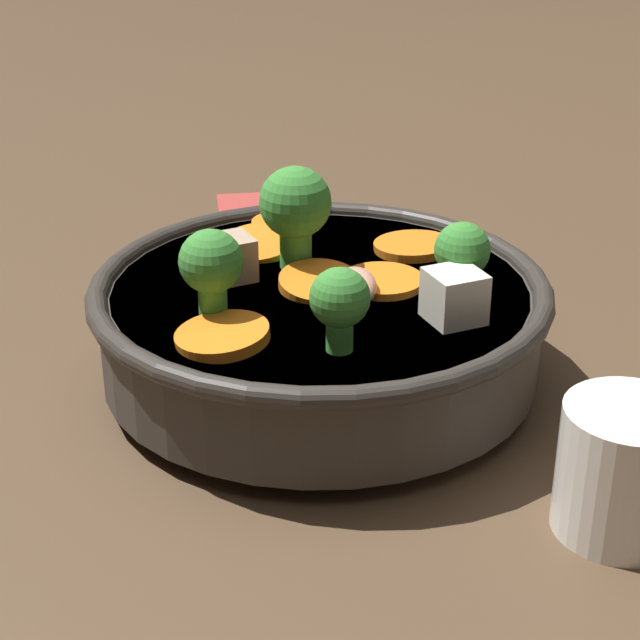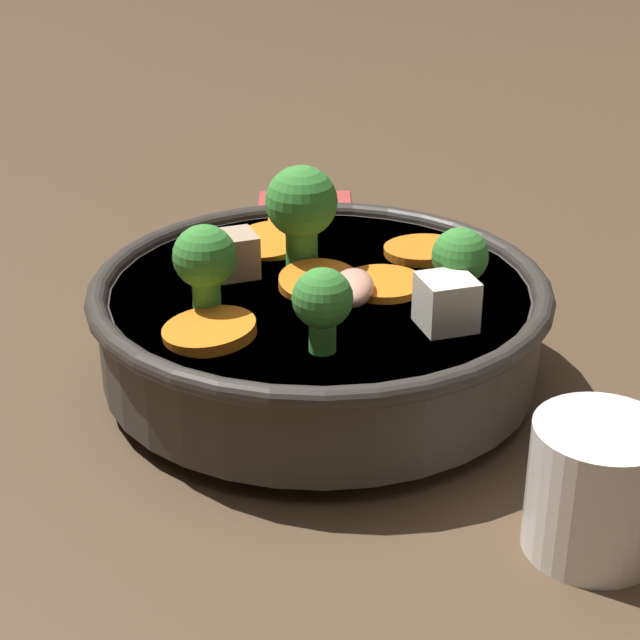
# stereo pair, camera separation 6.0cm
# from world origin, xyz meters

# --- Properties ---
(ground_plane) EXTENTS (3.00, 3.00, 0.00)m
(ground_plane) POSITION_xyz_m (0.00, 0.00, 0.00)
(ground_plane) COLOR #4C3826
(stirfry_bowl) EXTENTS (0.26, 0.26, 0.12)m
(stirfry_bowl) POSITION_xyz_m (0.00, -0.00, 0.04)
(stirfry_bowl) COLOR #38332D
(stirfry_bowl) RESTS_ON ground_plane
(tea_cup) EXTENTS (0.06, 0.06, 0.06)m
(tea_cup) POSITION_xyz_m (0.15, 0.12, 0.03)
(tea_cup) COLOR white
(tea_cup) RESTS_ON ground_plane
(napkin) EXTENTS (0.11, 0.08, 0.00)m
(napkin) POSITION_xyz_m (-0.28, -0.01, 0.00)
(napkin) COLOR #A33833
(napkin) RESTS_ON ground_plane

